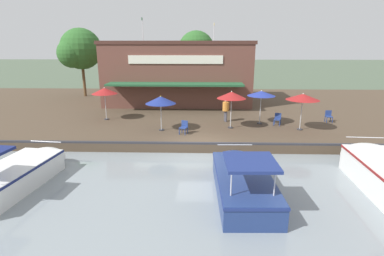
{
  "coord_description": "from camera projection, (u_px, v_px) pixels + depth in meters",
  "views": [
    {
      "loc": [
        16.2,
        0.12,
        6.13
      ],
      "look_at": [
        -1.0,
        -0.4,
        1.3
      ],
      "focal_mm": 28.0,
      "sensor_mm": 36.0,
      "label": 1
    }
  ],
  "objects": [
    {
      "name": "ground_plane",
      "position": [
        198.0,
        154.0,
        17.26
      ],
      "size": [
        220.0,
        220.0,
        0.0
      ],
      "primitive_type": "plane",
      "color": "#4C5B47"
    },
    {
      "name": "quay_deck",
      "position": [
        199.0,
        109.0,
        27.76
      ],
      "size": [
        22.0,
        56.0,
        0.6
      ],
      "primitive_type": "cube",
      "color": "#4C3D2D",
      "rests_on": "ground"
    },
    {
      "name": "quay_edge_fender",
      "position": [
        198.0,
        143.0,
        17.18
      ],
      "size": [
        0.2,
        50.4,
        0.1
      ],
      "primitive_type": "cube",
      "color": "#2D2D33",
      "rests_on": "quay_deck"
    },
    {
      "name": "waterfront_restaurant",
      "position": [
        179.0,
        72.0,
        29.04
      ],
      "size": [
        8.93,
        13.65,
        7.93
      ],
      "color": "brown",
      "rests_on": "quay_deck"
    },
    {
      "name": "patio_umbrella_far_corner",
      "position": [
        232.0,
        95.0,
        19.87
      ],
      "size": [
        1.95,
        1.95,
        2.54
      ],
      "color": "#B7B7B7",
      "rests_on": "quay_deck"
    },
    {
      "name": "patio_umbrella_mid_patio_left",
      "position": [
        303.0,
        97.0,
        19.46
      ],
      "size": [
        2.15,
        2.15,
        2.46
      ],
      "color": "#B7B7B7",
      "rests_on": "quay_deck"
    },
    {
      "name": "patio_umbrella_by_entrance",
      "position": [
        104.0,
        91.0,
        22.18
      ],
      "size": [
        1.88,
        1.88,
        2.45
      ],
      "color": "#B7B7B7",
      "rests_on": "quay_deck"
    },
    {
      "name": "patio_umbrella_mid_patio_right",
      "position": [
        161.0,
        100.0,
        19.38
      ],
      "size": [
        1.98,
        1.98,
        2.33
      ],
      "color": "#B7B7B7",
      "rests_on": "quay_deck"
    },
    {
      "name": "patio_umbrella_back_row",
      "position": [
        261.0,
        94.0,
        20.97
      ],
      "size": [
        1.97,
        1.97,
        2.42
      ],
      "color": "#B7B7B7",
      "rests_on": "quay_deck"
    },
    {
      "name": "cafe_chair_back_row_seat",
      "position": [
        329.0,
        116.0,
        21.92
      ],
      "size": [
        0.46,
        0.46,
        0.85
      ],
      "color": "navy",
      "rests_on": "quay_deck"
    },
    {
      "name": "cafe_chair_under_first_umbrella",
      "position": [
        184.0,
        127.0,
        19.02
      ],
      "size": [
        0.57,
        0.57,
        0.85
      ],
      "color": "navy",
      "rests_on": "quay_deck"
    },
    {
      "name": "cafe_chair_mid_patio",
      "position": [
        278.0,
        119.0,
        21.08
      ],
      "size": [
        0.58,
        0.58,
        0.85
      ],
      "color": "navy",
      "rests_on": "quay_deck"
    },
    {
      "name": "person_at_quay_edge",
      "position": [
        226.0,
        108.0,
        21.9
      ],
      "size": [
        0.47,
        0.47,
        1.68
      ],
      "color": "#4C4C56",
      "rests_on": "quay_deck"
    },
    {
      "name": "motorboat_fourth_along",
      "position": [
        19.0,
        172.0,
        13.3
      ],
      "size": [
        6.0,
        2.67,
        2.17
      ],
      "color": "white",
      "rests_on": "river_water"
    },
    {
      "name": "motorboat_second_along",
      "position": [
        241.0,
        177.0,
        12.82
      ],
      "size": [
        6.18,
        2.33,
        2.03
      ],
      "color": "navy",
      "rests_on": "river_water"
    },
    {
      "name": "tree_downstream_bank",
      "position": [
        195.0,
        50.0,
        34.32
      ],
      "size": [
        4.31,
        4.1,
        7.06
      ],
      "color": "brown",
      "rests_on": "quay_deck"
    },
    {
      "name": "tree_behind_restaurant",
      "position": [
        79.0,
        50.0,
        31.55
      ],
      "size": [
        4.53,
        4.31,
        7.21
      ],
      "color": "brown",
      "rests_on": "quay_deck"
    }
  ]
}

